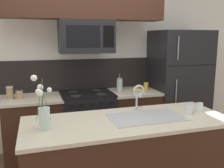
{
  "coord_description": "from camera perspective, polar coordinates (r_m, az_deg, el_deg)",
  "views": [
    {
      "loc": [
        -0.7,
        -2.59,
        1.72
      ],
      "look_at": [
        0.19,
        0.27,
        1.16
      ],
      "focal_mm": 40.0,
      "sensor_mm": 36.0,
      "label": 1
    }
  ],
  "objects": [
    {
      "name": "rear_partition",
      "position": [
        4.02,
        -2.75,
        4.58
      ],
      "size": [
        5.2,
        0.1,
        2.6
      ],
      "primitive_type": "cube",
      "color": "silver",
      "rests_on": "ground"
    },
    {
      "name": "splash_band",
      "position": [
        3.92,
        -6.77,
        2.16
      ],
      "size": [
        2.99,
        0.01,
        0.48
      ],
      "primitive_type": "cube",
      "color": "black",
      "rests_on": "rear_partition"
    },
    {
      "name": "back_counter_left",
      "position": [
        3.71,
        -17.38,
        -9.8
      ],
      "size": [
        0.79,
        0.65,
        0.91
      ],
      "color": "#381E14",
      "rests_on": "ground"
    },
    {
      "name": "back_counter_right",
      "position": [
        3.98,
        4.88,
        -7.96
      ],
      "size": [
        0.74,
        0.65,
        0.91
      ],
      "color": "#381E14",
      "rests_on": "ground"
    },
    {
      "name": "stove_range",
      "position": [
        3.78,
        -5.64,
        -8.92
      ],
      "size": [
        0.76,
        0.64,
        0.93
      ],
      "color": "black",
      "rests_on": "ground"
    },
    {
      "name": "microwave",
      "position": [
        3.54,
        -5.95,
        10.73
      ],
      "size": [
        0.74,
        0.4,
        0.45
      ],
      "color": "black"
    },
    {
      "name": "refrigerator",
      "position": [
        4.23,
        14.75,
        -0.75
      ],
      "size": [
        0.85,
        0.74,
        1.83
      ],
      "color": "black",
      "rests_on": "ground"
    },
    {
      "name": "storage_jar_tall",
      "position": [
        3.61,
        -22.32,
        -1.83
      ],
      "size": [
        0.09,
        0.09,
        0.17
      ],
      "color": "#997F5B",
      "rests_on": "back_counter_left"
    },
    {
      "name": "storage_jar_medium",
      "position": [
        3.59,
        -20.43,
        -2.1
      ],
      "size": [
        0.1,
        0.1,
        0.13
      ],
      "color": "#997F5B",
      "rests_on": "back_counter_left"
    },
    {
      "name": "banana_bunch",
      "position": [
        3.81,
        5.92,
        -1.38
      ],
      "size": [
        0.19,
        0.12,
        0.08
      ],
      "color": "yellow",
      "rests_on": "back_counter_right"
    },
    {
      "name": "french_press",
      "position": [
        3.82,
        1.72,
        -0.13
      ],
      "size": [
        0.09,
        0.09,
        0.27
      ],
      "color": "silver",
      "rests_on": "back_counter_right"
    },
    {
      "name": "coffee_tin",
      "position": [
        3.98,
        7.76,
        -0.43
      ],
      "size": [
        0.08,
        0.08,
        0.11
      ],
      "primitive_type": "cylinder",
      "color": "gold",
      "rests_on": "back_counter_right"
    },
    {
      "name": "island_counter",
      "position": [
        2.71,
        3.6,
        -17.19
      ],
      "size": [
        2.08,
        0.83,
        0.91
      ],
      "color": "#381E14",
      "rests_on": "ground"
    },
    {
      "name": "kitchen_sink",
      "position": [
        2.63,
        7.79,
        -9.02
      ],
      "size": [
        0.76,
        0.44,
        0.16
      ],
      "color": "#ADAFB5",
      "rests_on": "island_counter"
    },
    {
      "name": "sink_faucet",
      "position": [
        2.75,
        6.04,
        -2.34
      ],
      "size": [
        0.14,
        0.14,
        0.31
      ],
      "color": "#B7BABF",
      "rests_on": "island_counter"
    },
    {
      "name": "drinking_glass",
      "position": [
        2.82,
        17.22,
        -5.52
      ],
      "size": [
        0.08,
        0.08,
        0.1
      ],
      "color": "silver",
      "rests_on": "island_counter"
    },
    {
      "name": "spare_glass",
      "position": [
        2.94,
        19.33,
        -5.03
      ],
      "size": [
        0.08,
        0.08,
        0.1
      ],
      "color": "silver",
      "rests_on": "island_counter"
    },
    {
      "name": "flower_vase",
      "position": [
        2.31,
        -15.41,
        -6.37
      ],
      "size": [
        0.18,
        0.14,
        0.49
      ],
      "color": "silver",
      "rests_on": "island_counter"
    }
  ]
}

